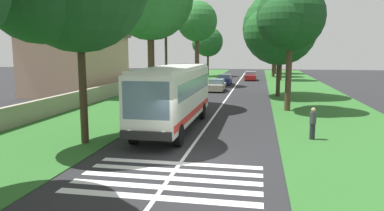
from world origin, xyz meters
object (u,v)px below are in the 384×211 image
at_px(roadside_tree_right_2, 273,41).
at_px(roadside_building, 78,61).
at_px(trailing_car_0, 217,86).
at_px(roadside_tree_right_1, 289,19).
at_px(pedestrian, 313,123).
at_px(coach_bus, 174,93).
at_px(roadside_tree_right_0, 281,31).
at_px(roadside_tree_right_3, 275,40).
at_px(roadside_tree_right_4, 278,30).
at_px(trailing_car_2, 250,76).
at_px(roadside_tree_left_1, 196,23).
at_px(roadside_tree_left_0, 207,43).
at_px(utility_pole, 166,61).
at_px(trailing_car_1, 225,80).

height_order(roadside_tree_right_2, roadside_building, roadside_tree_right_2).
bearing_deg(roadside_tree_right_2, roadside_building, 143.05).
bearing_deg(trailing_car_0, roadside_building, 105.55).
height_order(roadside_tree_right_1, pedestrian, roadside_tree_right_1).
distance_m(coach_bus, roadside_tree_right_0, 39.24).
relative_size(roadside_tree_right_1, roadside_tree_right_3, 0.98).
bearing_deg(roadside_tree_right_4, trailing_car_2, 8.62).
bearing_deg(roadside_tree_right_2, pedestrian, -179.25).
bearing_deg(trailing_car_0, roadside_tree_right_2, -15.68).
bearing_deg(roadside_tree_right_0, roadside_building, 132.96).
xyz_separation_m(roadside_tree_left_1, roadside_building, (-9.92, 11.62, -4.74)).
bearing_deg(roadside_tree_right_3, roadside_tree_left_0, 129.31).
distance_m(roadside_tree_right_0, roadside_tree_right_1, 30.07).
distance_m(trailing_car_0, utility_pole, 10.70).
relative_size(roadside_tree_left_1, pedestrian, 6.54).
height_order(trailing_car_0, roadside_tree_left_1, roadside_tree_left_1).
bearing_deg(utility_pole, roadside_tree_right_0, -23.05).
xyz_separation_m(trailing_car_1, roadside_tree_left_0, (15.71, 4.80, 5.48)).
height_order(roadside_tree_left_0, roadside_tree_right_4, roadside_tree_right_4).
distance_m(trailing_car_2, roadside_building, 28.07).
relative_size(roadside_tree_right_3, roadside_tree_right_4, 0.94).
distance_m(coach_bus, trailing_car_2, 37.82).
xyz_separation_m(roadside_tree_right_1, roadside_building, (8.71, 21.95, -3.49)).
relative_size(trailing_car_1, roadside_tree_right_0, 0.43).
distance_m(roadside_tree_right_2, roadside_tree_right_4, 29.05).
bearing_deg(trailing_car_0, roadside_tree_right_1, -151.75).
height_order(trailing_car_2, roadside_building, roadside_building).
bearing_deg(coach_bus, roadside_tree_right_1, -41.29).
height_order(roadside_tree_right_4, utility_pole, roadside_tree_right_4).
relative_size(roadside_tree_right_1, pedestrian, 5.76).
height_order(trailing_car_0, roadside_tree_right_1, roadside_tree_right_1).
distance_m(trailing_car_0, roadside_tree_right_0, 20.15).
height_order(roadside_tree_right_0, roadside_tree_right_2, roadside_tree_right_0).
relative_size(roadside_tree_right_1, roadside_building, 0.78).
distance_m(trailing_car_2, roadside_tree_left_0, 12.43).
xyz_separation_m(roadside_tree_left_1, pedestrian, (-28.01, -11.10, -7.38)).
distance_m(roadside_tree_right_3, pedestrian, 57.19).
bearing_deg(roadside_tree_right_0, coach_bus, 168.16).
bearing_deg(roadside_building, coach_bus, -138.12).
xyz_separation_m(trailing_car_2, pedestrian, (-39.04, -4.27, 0.24)).
xyz_separation_m(roadside_building, pedestrian, (-18.08, -22.72, -2.65)).
height_order(trailing_car_1, pedestrian, pedestrian).
xyz_separation_m(roadside_tree_left_0, roadside_building, (-28.59, 10.31, -2.59)).
bearing_deg(coach_bus, pedestrian, -100.29).
height_order(roadside_tree_left_0, pedestrian, roadside_tree_left_0).
xyz_separation_m(trailing_car_0, roadside_tree_right_1, (-12.89, -6.93, 6.38)).
bearing_deg(trailing_car_0, roadside_tree_left_1, 30.68).
relative_size(coach_bus, roadside_tree_left_0, 1.24).
xyz_separation_m(trailing_car_0, utility_pole, (-9.63, 3.50, 3.08)).
bearing_deg(roadside_tree_right_3, roadside_tree_right_2, 175.75).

